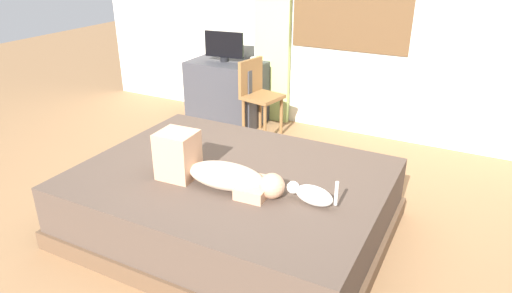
% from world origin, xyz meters
% --- Properties ---
extents(ground_plane, '(16.00, 16.00, 0.00)m').
position_xyz_m(ground_plane, '(0.00, 0.00, 0.00)').
color(ground_plane, olive).
extents(back_wall_with_window, '(6.40, 0.14, 2.90)m').
position_xyz_m(back_wall_with_window, '(0.00, 2.49, 1.45)').
color(back_wall_with_window, silver).
rests_on(back_wall_with_window, ground).
extents(bed, '(2.26, 1.72, 0.50)m').
position_xyz_m(bed, '(0.07, 0.07, 0.25)').
color(bed, brown).
rests_on(bed, ground).
extents(person_lying, '(0.94, 0.31, 0.34)m').
position_xyz_m(person_lying, '(0.05, -0.14, 0.61)').
color(person_lying, '#CCB299').
rests_on(person_lying, bed).
extents(cat, '(0.36, 0.14, 0.21)m').
position_xyz_m(cat, '(0.75, -0.07, 0.56)').
color(cat, silver).
rests_on(cat, bed).
extents(desk, '(0.90, 0.56, 0.74)m').
position_xyz_m(desk, '(-1.18, 2.10, 0.37)').
color(desk, '#38383D').
rests_on(desk, ground).
extents(tv_monitor, '(0.48, 0.10, 0.35)m').
position_xyz_m(tv_monitor, '(-1.21, 2.10, 0.92)').
color(tv_monitor, black).
rests_on(tv_monitor, desk).
extents(cup, '(0.08, 0.08, 0.08)m').
position_xyz_m(cup, '(-0.83, 2.13, 0.78)').
color(cup, white).
rests_on(cup, desk).
extents(chair_by_desk, '(0.45, 0.45, 0.86)m').
position_xyz_m(chair_by_desk, '(-0.65, 1.87, 0.51)').
color(chair_by_desk, brown).
rests_on(chair_by_desk, ground).
extents(curtain_left, '(0.44, 0.06, 2.52)m').
position_xyz_m(curtain_left, '(-0.71, 2.38, 1.26)').
color(curtain_left, '#ADCC75').
rests_on(curtain_left, ground).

